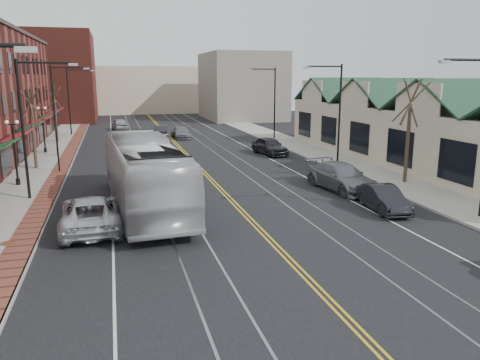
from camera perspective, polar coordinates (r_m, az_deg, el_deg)
ground at (r=16.28m, az=10.42°, el=-13.94°), size 160.00×160.00×0.00m
sidewalk_left at (r=34.26m, az=-24.08°, el=-0.56°), size 4.00×120.00×0.15m
sidewalk_right at (r=38.56m, az=13.78°, el=1.55°), size 4.00×120.00×0.15m
building_right at (r=41.45m, az=21.25°, el=4.92°), size 8.00×36.00×4.60m
backdrop_left at (r=83.60m, az=-22.22°, el=11.52°), size 14.00×18.00×14.00m
backdrop_mid at (r=98.31m, az=-11.64°, el=10.75°), size 22.00×14.00×9.00m
backdrop_right at (r=80.99m, az=0.18°, el=11.37°), size 12.00×16.00×11.00m
streetlight_l_1 at (r=29.49m, az=-24.23°, el=7.23°), size 3.33×0.25×8.00m
streetlight_l_2 at (r=45.34m, az=-21.22°, el=8.98°), size 3.33×0.25×8.00m
streetlight_l_3 at (r=61.26m, az=-19.77°, el=9.81°), size 3.33×0.25×8.00m
streetlight_r_1 at (r=39.27m, az=11.51°, el=9.14°), size 3.33×0.25×8.00m
streetlight_r_2 at (r=54.04m, az=3.80°, el=10.23°), size 3.33×0.25×8.00m
lamppost_l_2 at (r=34.02m, az=-25.73°, el=2.86°), size 0.84×0.28×4.27m
lamppost_l_3 at (r=47.74m, az=-22.82°, el=5.58°), size 0.84×0.28×4.27m
tree_left_near at (r=39.68m, az=-23.98°, el=6.15°), size 1.78×1.37×6.48m
tree_left_far at (r=55.52m, az=-21.58°, el=7.64°), size 1.66×1.28×6.02m
tree_right_mid at (r=33.25m, az=19.86°, el=5.86°), size 1.90×1.46×6.93m
manhole_far at (r=22.69m, az=-26.49°, el=-6.90°), size 0.60×0.60×0.02m
traffic_signal at (r=37.60m, az=-21.39°, el=4.28°), size 0.18×0.15×3.80m
transit_bus at (r=26.29m, az=-11.61°, el=0.77°), size 4.20×14.19×3.90m
parked_suv at (r=23.44m, az=-17.71°, el=-3.85°), size 2.92×5.99×1.64m
parked_car_b at (r=26.64m, az=17.10°, el=-2.16°), size 1.95×4.35×1.38m
parked_car_c at (r=30.76m, az=12.25°, el=0.37°), size 3.13×6.17×1.72m
parked_car_d at (r=43.77m, az=3.62°, el=4.16°), size 2.53×5.03×1.64m
distant_car_left at (r=57.24m, az=-9.66°, el=5.87°), size 1.83×4.38×1.41m
distant_car_right at (r=55.95m, az=-7.20°, el=5.76°), size 2.01×4.63×1.33m
distant_car_far at (r=66.31m, az=-14.44°, el=6.62°), size 2.25×4.72×1.56m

